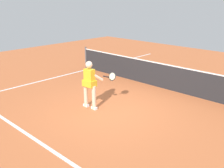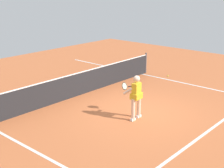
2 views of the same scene
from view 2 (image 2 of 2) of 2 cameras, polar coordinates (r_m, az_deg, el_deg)
name	(u,v)px [view 2 (image 2 of 2)]	position (r m, az deg, el deg)	size (l,w,h in m)	color
ground_plane	(138,112)	(11.94, 4.62, -4.83)	(23.55, 23.55, 0.00)	#C66638
service_line_marking	(206,132)	(10.71, 16.23, -8.16)	(8.55, 0.10, 0.01)	white
sideline_left_marking	(43,156)	(9.19, -11.96, -12.25)	(0.10, 16.11, 0.01)	white
sideline_right_marking	(194,85)	(15.40, 14.19, -0.21)	(0.10, 16.11, 0.01)	white
court_net	(82,83)	(13.63, -5.31, 0.19)	(9.23, 0.08, 1.07)	#4C4C51
tennis_player	(136,95)	(11.03, 4.19, -2.01)	(0.75, 0.97, 1.55)	beige
tennis_ball_near	(168,76)	(16.60, 9.78, 1.43)	(0.07, 0.07, 0.07)	#D1E533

